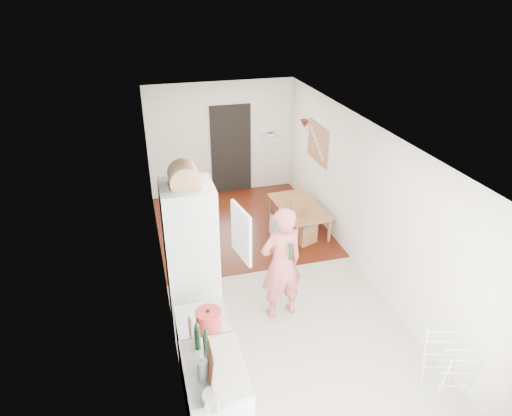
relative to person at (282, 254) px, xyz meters
name	(u,v)px	position (x,y,z in m)	size (l,w,h in m)	color
room_shell	(267,210)	(0.05, 0.90, 0.23)	(3.20, 7.00, 2.50)	white
floor	(266,278)	(0.05, 0.90, -1.02)	(3.20, 7.00, 0.01)	#BAB5A0
wood_floor_overlay	(240,225)	(0.05, 2.75, -1.02)	(3.20, 3.30, 0.01)	#591D0D
sage_wall_panel	(172,264)	(-1.54, -1.10, 0.83)	(0.02, 3.00, 1.30)	slate
tile_splashback	(184,355)	(-1.53, -1.65, 0.13)	(0.02, 1.90, 0.50)	black
doorway_recess	(231,150)	(0.25, 4.38, -0.02)	(0.90, 0.04, 2.00)	black
base_cabinet	(216,401)	(-1.25, -1.65, -0.59)	(0.60, 0.90, 0.86)	white
worktop	(215,369)	(-1.25, -1.65, -0.13)	(0.62, 0.92, 0.06)	beige
range_cooker	(205,350)	(-1.25, -0.90, -0.58)	(0.60, 0.60, 0.88)	white
cooker_top	(203,320)	(-1.25, -0.90, -0.12)	(0.60, 0.60, 0.04)	silver
fridge_housing	(192,259)	(-1.22, 0.12, 0.05)	(0.66, 0.66, 2.15)	white
fridge_door	(241,233)	(-0.61, -0.18, 0.53)	(0.56, 0.04, 0.70)	white
fridge_interior	(213,225)	(-0.91, 0.12, 0.53)	(0.02, 0.52, 0.66)	white
pinboard	(318,143)	(1.63, 2.80, 0.53)	(0.03, 0.90, 0.70)	tan
pinboard_frame	(317,143)	(1.62, 2.80, 0.53)	(0.01, 0.94, 0.74)	#AC7B41
wall_sconce	(304,124)	(1.59, 3.45, 0.73)	(0.18, 0.18, 0.16)	maroon
person	(282,254)	(0.00, 0.00, 0.00)	(0.75, 0.49, 2.04)	#D6625D
dining_table	(300,219)	(1.15, 2.30, -0.81)	(1.22, 0.68, 0.43)	#AC7B41
dining_chair	(304,221)	(1.04, 1.82, -0.59)	(0.36, 0.36, 0.86)	#AC7B41
stool	(280,237)	(0.56, 1.77, -0.82)	(0.31, 0.31, 0.41)	#AC7B41
grey_drape	(280,224)	(0.55, 1.73, -0.53)	(0.37, 0.37, 0.17)	gray
drying_rack	(448,366)	(1.43, -1.86, -0.62)	(0.41, 0.37, 0.81)	white
bread_bin	(184,178)	(-1.24, 0.10, 1.23)	(0.39, 0.37, 0.21)	tan
red_casserole	(208,318)	(-1.19, -1.01, -0.02)	(0.29, 0.29, 0.17)	red
steel_pan	(214,399)	(-1.33, -2.08, -0.05)	(0.22, 0.22, 0.11)	silver
held_bottle	(291,252)	(0.06, -0.18, 0.14)	(0.05, 0.05, 0.24)	#1A3D21
bottle_a	(207,346)	(-1.29, -1.50, 0.05)	(0.07, 0.07, 0.30)	#1A3D21
bottle_b	(197,338)	(-1.37, -1.36, 0.04)	(0.06, 0.06, 0.27)	#1A3D21
bottle_c	(203,371)	(-1.38, -1.79, 0.02)	(0.10, 0.10, 0.25)	silver
pepper_mill_front	(191,327)	(-1.40, -1.12, 0.00)	(0.05, 0.05, 0.20)	tan
pepper_mill_back	(197,335)	(-1.36, -1.27, 0.00)	(0.05, 0.05, 0.20)	tan
chopping_boards	(210,363)	(-1.31, -1.78, 0.09)	(0.04, 0.28, 0.38)	tan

